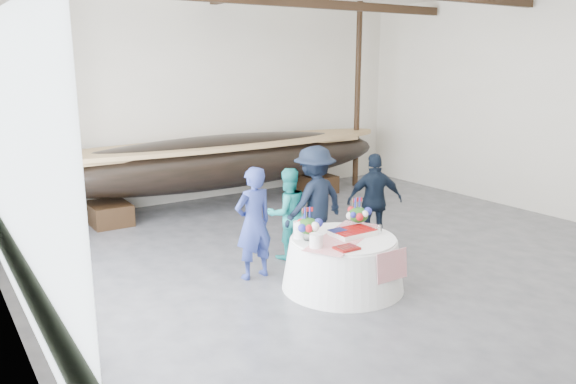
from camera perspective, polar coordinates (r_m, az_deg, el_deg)
floor at (r=8.62m, az=10.91°, el=-8.35°), size 10.00×12.00×0.01m
wall_back at (r=13.01m, az=-7.59°, el=9.25°), size 10.00×0.02×4.50m
wall_left at (r=5.78m, az=-26.29°, el=3.01°), size 0.02×12.00×4.50m
open_bay at (r=6.83m, az=-26.64°, el=0.75°), size 0.03×7.00×3.20m
longboat_display at (r=12.24m, az=-6.66°, el=3.13°), size 8.37×1.67×1.57m
banquet_table at (r=7.98m, az=5.60°, el=-7.12°), size 1.72×1.72×0.74m
tabletop_items at (r=7.88m, az=4.76°, el=-3.38°), size 1.65×1.26×0.40m
guest_woman_blue at (r=8.16m, az=-3.52°, el=-3.17°), size 0.63×0.44×1.67m
guest_woman_teal at (r=9.00m, az=-0.04°, el=-2.19°), size 0.80×0.67×1.48m
guest_man_left at (r=9.09m, az=2.72°, el=-0.97°), size 1.25×0.83×1.81m
guest_man_right at (r=9.64m, az=8.80°, el=-0.87°), size 1.03×0.78×1.62m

